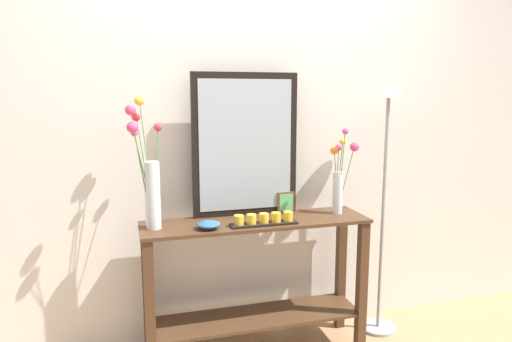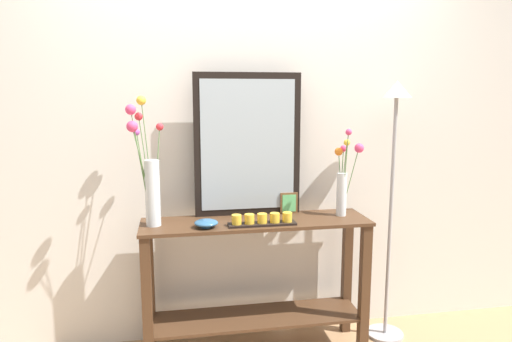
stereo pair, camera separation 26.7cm
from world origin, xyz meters
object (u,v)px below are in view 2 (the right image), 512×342
(console_table, at_px, (256,273))
(picture_frame_small, at_px, (289,203))
(mirror_leaning, at_px, (248,145))
(vase_right, at_px, (344,179))
(candle_tray, at_px, (262,220))
(tall_vase_left, at_px, (149,175))
(floor_lamp, at_px, (393,168))
(decorative_bowl, at_px, (206,223))

(console_table, height_order, picture_frame_small, picture_frame_small)
(mirror_leaning, xyz_separation_m, vase_right, (0.58, -0.13, -0.21))
(candle_tray, bearing_deg, tall_vase_left, 170.49)
(vase_right, bearing_deg, floor_lamp, 2.31)
(vase_right, bearing_deg, candle_tray, -167.07)
(candle_tray, height_order, picture_frame_small, picture_frame_small)
(console_table, bearing_deg, tall_vase_left, 179.44)
(mirror_leaning, relative_size, vase_right, 1.61)
(vase_right, xyz_separation_m, decorative_bowl, (-0.85, -0.12, -0.20))
(console_table, bearing_deg, picture_frame_small, 29.01)
(floor_lamp, bearing_deg, console_table, -177.62)
(candle_tray, height_order, floor_lamp, floor_lamp)
(decorative_bowl, bearing_deg, vase_right, 7.79)
(decorative_bowl, bearing_deg, picture_frame_small, 22.62)
(picture_frame_small, bearing_deg, console_table, -150.99)
(console_table, bearing_deg, mirror_leaning, 98.97)
(decorative_bowl, bearing_deg, console_table, 17.20)
(mirror_leaning, bearing_deg, decorative_bowl, -138.75)
(console_table, xyz_separation_m, picture_frame_small, (0.23, 0.13, 0.40))
(decorative_bowl, distance_m, floor_lamp, 1.22)
(decorative_bowl, bearing_deg, floor_lamp, 6.28)
(console_table, xyz_separation_m, decorative_bowl, (-0.30, -0.09, 0.36))
(console_table, relative_size, vase_right, 2.51)
(vase_right, distance_m, floor_lamp, 0.33)
(mirror_leaning, bearing_deg, vase_right, -12.44)
(tall_vase_left, relative_size, candle_tray, 1.87)
(console_table, distance_m, floor_lamp, 1.07)
(console_table, height_order, candle_tray, candle_tray)
(picture_frame_small, height_order, decorative_bowl, picture_frame_small)
(vase_right, height_order, floor_lamp, floor_lamp)
(picture_frame_small, xyz_separation_m, decorative_bowl, (-0.54, -0.22, -0.04))
(vase_right, distance_m, picture_frame_small, 0.37)
(candle_tray, bearing_deg, decorative_bowl, 178.95)
(decorative_bowl, bearing_deg, mirror_leaning, 41.25)
(tall_vase_left, bearing_deg, decorative_bowl, -17.85)
(candle_tray, xyz_separation_m, picture_frame_small, (0.22, 0.23, 0.04))
(tall_vase_left, relative_size, picture_frame_small, 5.55)
(mirror_leaning, bearing_deg, floor_lamp, -7.20)
(candle_tray, bearing_deg, picture_frame_small, 46.67)
(mirror_leaning, bearing_deg, console_table, -81.03)
(mirror_leaning, bearing_deg, picture_frame_small, -4.56)
(candle_tray, distance_m, floor_lamp, 0.91)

